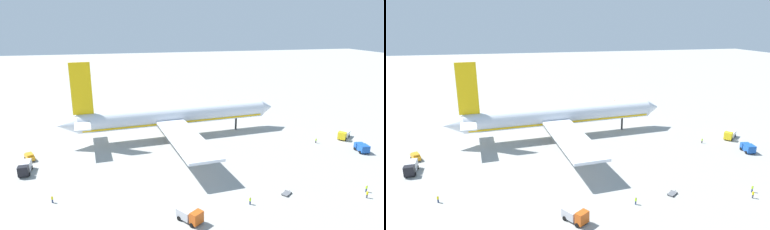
{
  "view_description": "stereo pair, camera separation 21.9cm",
  "coord_description": "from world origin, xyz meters",
  "views": [
    {
      "loc": [
        -18.74,
        -102.51,
        37.27
      ],
      "look_at": [
        4.42,
        -3.38,
        7.95
      ],
      "focal_mm": 30.64,
      "sensor_mm": 36.0,
      "label": 1
    },
    {
      "loc": [
        -18.53,
        -102.56,
        37.27
      ],
      "look_at": [
        4.42,
        -3.38,
        7.95
      ],
      "focal_mm": 30.64,
      "sensor_mm": 36.0,
      "label": 2
    }
  ],
  "objects": [
    {
      "name": "ground_plane",
      "position": [
        0.0,
        0.0,
        0.0
      ],
      "size": [
        600.0,
        600.0,
        0.0
      ],
      "primitive_type": "plane",
      "color": "#9E9E99"
    },
    {
      "name": "airliner",
      "position": [
        -1.44,
        -0.12,
        6.97
      ],
      "size": [
        73.33,
        73.67,
        25.79
      ],
      "color": "silver",
      "rests_on": "ground"
    },
    {
      "name": "service_truck_0",
      "position": [
        53.0,
        -14.94,
        1.36
      ],
      "size": [
        6.85,
        6.22,
        2.77
      ],
      "color": "yellow",
      "rests_on": "ground"
    },
    {
      "name": "service_truck_1",
      "position": [
        -42.73,
        -18.86,
        1.55
      ],
      "size": [
        3.0,
        6.53,
        2.81
      ],
      "color": "black",
      "rests_on": "ground"
    },
    {
      "name": "service_truck_2",
      "position": [
        -6.58,
        -48.79,
        1.41
      ],
      "size": [
        4.96,
        5.68,
        2.75
      ],
      "color": "#BF4C14",
      "rests_on": "ground"
    },
    {
      "name": "service_truck_3",
      "position": [
        50.54,
        -26.33,
        1.4
      ],
      "size": [
        3.34,
        4.95,
        2.51
      ],
      "color": "#194CA5",
      "rests_on": "ground"
    },
    {
      "name": "service_van",
      "position": [
        -43.58,
        -10.35,
        1.03
      ],
      "size": [
        3.6,
        4.73,
        1.97
      ],
      "color": "orange",
      "rests_on": "ground"
    },
    {
      "name": "baggage_cart_0",
      "position": [
        16.69,
        -43.75,
        0.27
      ],
      "size": [
        2.82,
        2.57,
        0.4
      ],
      "color": "#595B60",
      "rests_on": "ground"
    },
    {
      "name": "ground_worker_0",
      "position": [
        -33.62,
        -35.55,
        0.82
      ],
      "size": [
        0.52,
        0.52,
        1.62
      ],
      "color": "navy",
      "rests_on": "ground"
    },
    {
      "name": "ground_worker_1",
      "position": [
        41.69,
        -16.66,
        0.82
      ],
      "size": [
        0.54,
        0.54,
        1.62
      ],
      "color": "black",
      "rests_on": "ground"
    },
    {
      "name": "ground_worker_2",
      "position": [
        33.02,
        -49.09,
        0.88
      ],
      "size": [
        0.56,
        0.56,
        1.74
      ],
      "color": "#3F3F47",
      "rests_on": "ground"
    },
    {
      "name": "ground_worker_3",
      "position": [
        34.74,
        -46.85,
        0.87
      ],
      "size": [
        0.55,
        0.55,
        1.72
      ],
      "color": "navy",
      "rests_on": "ground"
    },
    {
      "name": "ground_worker_4",
      "position": [
        7.1,
        -45.74,
        0.83
      ],
      "size": [
        0.51,
        0.51,
        1.64
      ],
      "color": "navy",
      "rests_on": "ground"
    },
    {
      "name": "traffic_cone_0",
      "position": [
        33.39,
        43.74,
        0.28
      ],
      "size": [
        0.36,
        0.36,
        0.55
      ],
      "primitive_type": "cone",
      "color": "orange",
      "rests_on": "ground"
    },
    {
      "name": "traffic_cone_1",
      "position": [
        18.76,
        38.39,
        0.28
      ],
      "size": [
        0.36,
        0.36,
        0.55
      ],
      "primitive_type": "cone",
      "color": "orange",
      "rests_on": "ground"
    }
  ]
}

